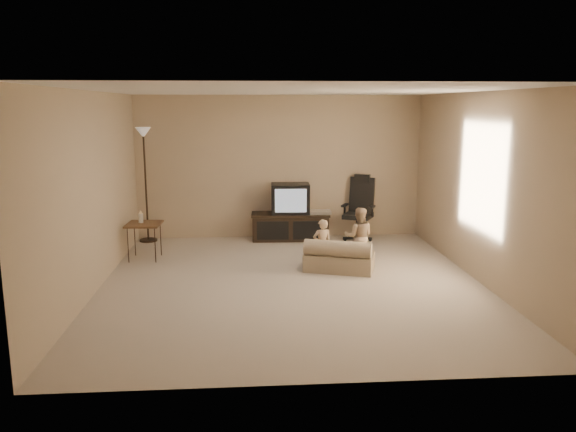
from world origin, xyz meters
The scene contains 9 objects.
floor centered at (0.00, 0.00, 0.00)m, with size 5.50×5.50×0.00m, color #B8A693.
room_shell centered at (0.00, 0.00, 1.52)m, with size 5.50×5.50×5.50m.
tv_stand centered at (0.18, 2.49, 0.41)m, with size 1.39×0.56×0.99m.
office_chair centered at (1.38, 2.41, 0.41)m, with size 0.70×0.71×1.14m.
side_table centered at (-2.15, 1.38, 0.54)m, with size 0.53×0.53×0.76m.
floor_lamp centered at (-2.30, 2.55, 1.43)m, with size 0.30×0.30×1.96m.
child_sofa centered at (0.71, 0.52, 0.19)m, with size 1.08×0.82×0.47m.
toddler_left centered at (0.48, 0.58, 0.37)m, with size 0.27×0.20×0.74m, color tan.
toddler_right centered at (1.05, 0.79, 0.43)m, with size 0.42×0.23×0.87m, color tan.
Camera 1 is at (-0.58, -7.10, 2.32)m, focal length 35.00 mm.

